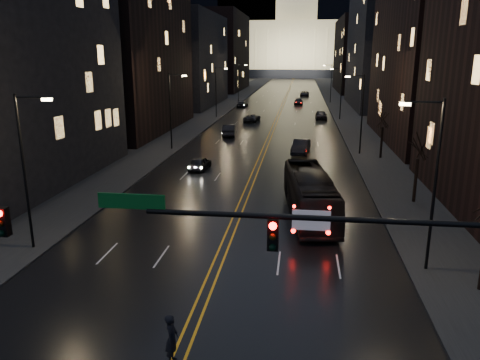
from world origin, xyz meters
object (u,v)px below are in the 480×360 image
(bus, at_px, (310,194))
(oncoming_car_b, at_px, (229,130))
(pedestrian_a, at_px, (172,339))
(traffic_signal, at_px, (351,254))
(receding_car_a, at_px, (301,147))
(oncoming_car_a, at_px, (200,163))

(bus, distance_m, oncoming_car_b, 34.63)
(oncoming_car_b, height_order, pedestrian_a, pedestrian_a)
(traffic_signal, xyz_separation_m, pedestrian_a, (-6.08, 0.97, -4.13))
(receding_car_a, xyz_separation_m, pedestrian_a, (-4.51, -38.88, 0.15))
(pedestrian_a, bearing_deg, oncoming_car_a, 7.67)
(bus, xyz_separation_m, receding_car_a, (-0.68, 21.74, -0.76))
(bus, height_order, pedestrian_a, bus)
(oncoming_car_a, relative_size, receding_car_a, 0.80)
(oncoming_car_b, bearing_deg, pedestrian_a, 90.46)
(oncoming_car_a, height_order, pedestrian_a, pedestrian_a)
(bus, relative_size, oncoming_car_a, 2.84)
(oncoming_car_a, relative_size, pedestrian_a, 2.06)
(traffic_signal, relative_size, receding_car_a, 3.49)
(pedestrian_a, bearing_deg, traffic_signal, -101.65)
(traffic_signal, bearing_deg, receding_car_a, 92.25)
(bus, relative_size, receding_car_a, 2.29)
(pedestrian_a, bearing_deg, bus, -19.45)
(bus, distance_m, receding_car_a, 21.76)
(oncoming_car_b, bearing_deg, bus, 102.21)
(bus, height_order, oncoming_car_b, bus)
(traffic_signal, distance_m, oncoming_car_b, 52.51)
(bus, bearing_deg, receding_car_a, 84.93)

